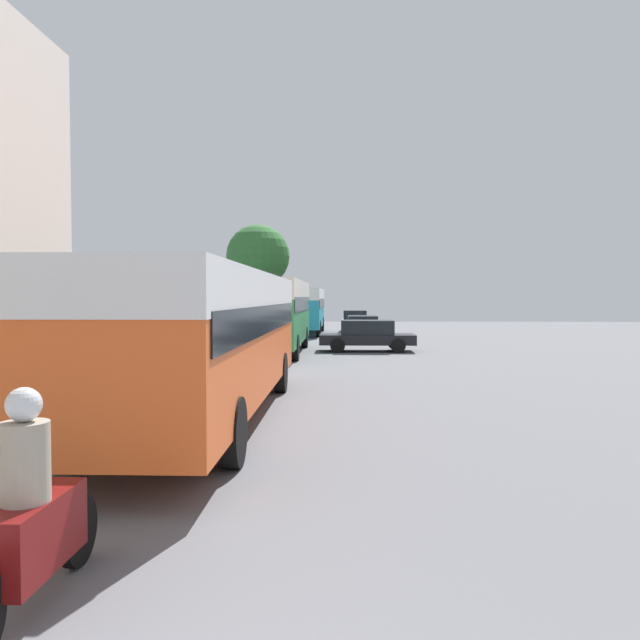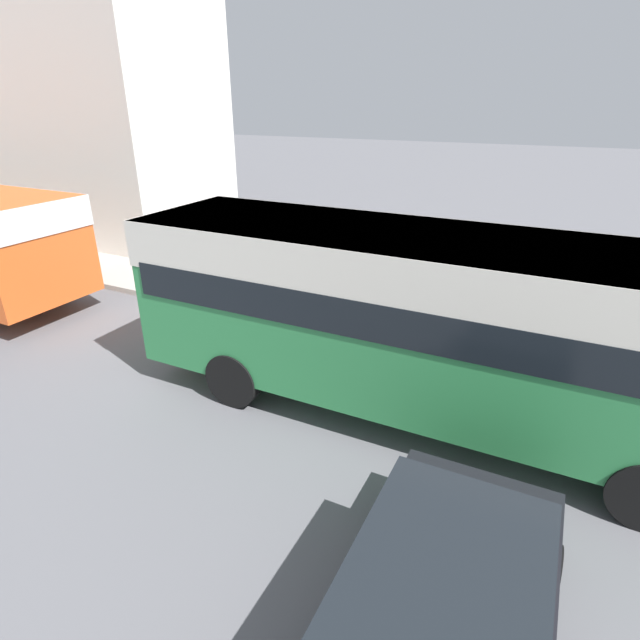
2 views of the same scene
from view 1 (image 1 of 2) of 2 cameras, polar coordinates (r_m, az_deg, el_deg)
The scene contains 9 objects.
bus_lead at distance 12.40m, azimuth -10.66°, elevation -0.33°, with size 2.65×11.26×2.87m.
bus_following at distance 26.55m, azimuth -4.33°, elevation 1.25°, with size 2.62×10.04×3.09m.
bus_third_in_line at distance 40.76m, azimuth -1.53°, elevation 1.42°, with size 2.52×10.21×2.95m.
motorcycle_behind_lead at distance 5.40m, azimuth -24.98°, elevation -16.54°, with size 0.38×2.24×1.73m.
car_crossing at distance 42.96m, azimuth 3.20°, elevation -0.07°, with size 1.84×4.17×1.50m.
car_far_curb at distance 34.89m, azimuth 3.91°, elevation -0.66°, with size 1.90×4.24×1.36m.
car_distant at distance 27.67m, azimuth 4.32°, elevation -1.37°, with size 4.19×1.92×1.38m.
pedestrian_near_curb at distance 19.93m, azimuth -17.56°, elevation -1.83°, with size 0.42×0.42×1.80m.
street_tree at distance 45.97m, azimuth -5.69°, elevation 5.80°, with size 4.62×4.62×7.56m.
Camera 1 is at (0.89, -1.59, 2.39)m, focal length 35.00 mm.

